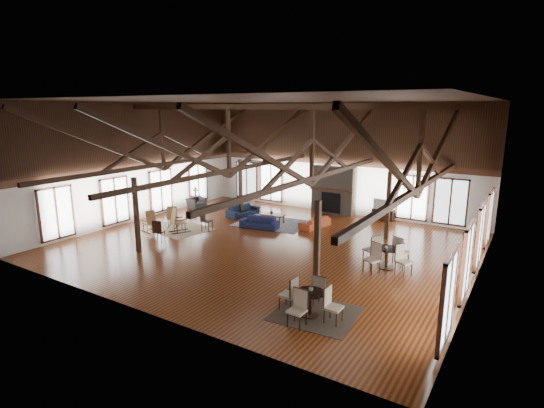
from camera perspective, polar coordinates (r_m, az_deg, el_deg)
The scene contains 31 objects.
floor at distance 18.14m, azimuth -0.53°, elevation -5.53°, with size 16.00×16.00×0.00m, color brown.
ceiling at distance 17.22m, azimuth -0.57°, elevation 13.78°, with size 16.00×14.00×0.02m, color black.
wall_back at distance 23.57m, azimuth 8.72°, elevation 6.06°, with size 16.00×0.02×6.00m, color silver.
wall_front at distance 12.24m, azimuth -18.53°, elevation -0.63°, with size 16.00×0.02×6.00m, color silver.
wall_left at distance 22.73m, azimuth -17.86°, elevation 5.35°, with size 0.02×14.00×6.00m, color silver.
wall_right at distance 14.80m, azimuth 26.52°, elevation 0.92°, with size 0.02×14.00×6.00m, color silver.
roof_truss at distance 17.30m, azimuth -0.56°, elevation 7.24°, with size 15.60×14.07×3.14m.
post_grid at distance 17.72m, azimuth -0.54°, elevation -0.85°, with size 8.16×7.16×3.05m.
fireplace at distance 23.53m, azimuth 8.26°, elevation 1.84°, with size 2.50×0.69×2.60m.
ceiling_fan at distance 16.23m, azimuth -0.98°, elevation 5.82°, with size 1.60×1.60×0.75m.
sofa_navy_front at distance 20.58m, azimuth -1.69°, elevation -2.52°, with size 1.86×0.73×0.54m, color #171C40.
sofa_navy_left at distance 23.02m, azimuth -3.94°, elevation -0.87°, with size 0.75×1.91×0.56m, color #131D35.
sofa_orange at distance 20.78m, azimuth 5.78°, elevation -2.46°, with size 0.69×1.78×0.52m, color #B14522.
coffee_table at distance 21.47m, azimuth 0.16°, elevation -1.53°, with size 1.23×0.71×0.45m.
vase at distance 21.48m, azimuth -0.06°, elevation -1.11°, with size 0.17×0.17×0.18m, color #B2B2B2.
armchair at distance 24.98m, azimuth -10.14°, elevation 0.11°, with size 0.83×0.95×0.62m, color #2A292C.
side_table_lamp at distance 25.52m, azimuth -10.23°, elevation 0.72°, with size 0.48×0.48×1.21m.
rocking_chair_a at distance 21.22m, azimuth -13.22°, elevation -1.75°, with size 0.79×0.93×1.06m.
rocking_chair_b at distance 20.26m, azimuth -12.66°, elevation -2.24°, with size 0.85×1.04×1.18m.
rocking_chair_c at distance 20.67m, azimuth -16.10°, elevation -2.31°, with size 0.90×0.62×1.06m.
side_chair_a at distance 20.35m, azimuth -9.02°, elevation -1.82°, with size 0.53×0.53×1.08m.
side_chair_b at distance 18.99m, azimuth -15.09°, elevation -3.31°, with size 0.54×0.54×1.00m.
cafe_table_near at distance 12.15m, azimuth 5.15°, elevation -12.62°, with size 1.91×1.91×1.00m.
cafe_table_far at distance 16.00m, azimuth 15.19°, elevation -6.52°, with size 2.05×2.05×1.06m.
cup_near at distance 12.09m, azimuth 5.25°, elevation -11.35°, with size 0.13×0.13×0.10m, color #B2B2B2.
cup_far at distance 15.86m, azimuth 15.12°, elevation -5.63°, with size 0.11×0.11×0.09m, color #B2B2B2.
tv_console at distance 22.87m, azimuth 14.70°, elevation -1.36°, with size 1.11×0.42×0.56m, color black.
television at distance 22.75m, azimuth 14.67°, elevation -0.01°, with size 0.94×0.12×0.54m, color #B2B2B2.
rug_tan at distance 21.04m, azimuth -12.49°, elevation -3.23°, with size 2.91×2.29×0.01m, color tan.
rug_navy at distance 21.48m, azimuth 0.12°, elevation -2.59°, with size 3.48×2.61×0.01m, color #181C43.
rug_dark at distance 12.48m, azimuth 5.87°, elevation -14.44°, with size 2.25×2.04×0.01m, color black.
Camera 1 is at (9.30, -14.49, 5.70)m, focal length 28.00 mm.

